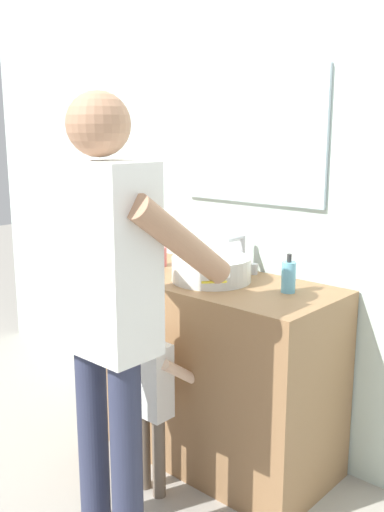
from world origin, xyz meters
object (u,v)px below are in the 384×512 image
(toothbrush_cup, at_px, (160,256))
(soap_bottle, at_px, (289,277))
(child_toddler, at_px, (152,389))
(adult_parent, at_px, (107,286))

(toothbrush_cup, relative_size, soap_bottle, 1.25)
(child_toddler, distance_m, adult_parent, 0.61)
(toothbrush_cup, xyz_separation_m, adult_parent, (0.47, -0.73, 0.08))
(soap_bottle, distance_m, adult_parent, 0.80)
(toothbrush_cup, bearing_deg, adult_parent, -56.95)
(adult_parent, bearing_deg, toothbrush_cup, 123.05)
(child_toddler, bearing_deg, toothbrush_cup, 131.33)
(soap_bottle, relative_size, child_toddler, 0.21)
(soap_bottle, xyz_separation_m, child_toddler, (-0.36, -0.46, -0.46))
(child_toddler, relative_size, adult_parent, 0.48)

